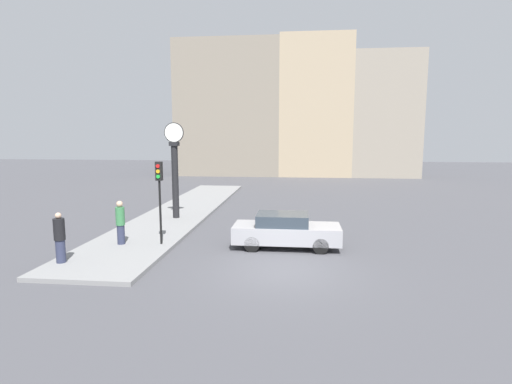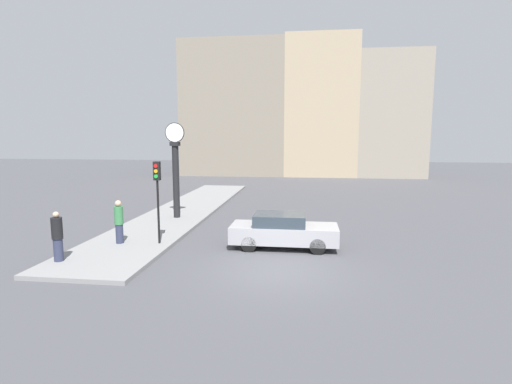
# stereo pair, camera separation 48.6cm
# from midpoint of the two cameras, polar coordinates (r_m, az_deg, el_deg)

# --- Properties ---
(ground_plane) EXTENTS (120.00, 120.00, 0.00)m
(ground_plane) POSITION_cam_midpoint_polar(r_m,az_deg,el_deg) (13.89, 4.12, -11.17)
(ground_plane) COLOR #47474C
(sidewalk_corner) EXTENTS (3.72, 23.68, 0.16)m
(sidewalk_corner) POSITION_cam_midpoint_polar(r_m,az_deg,el_deg) (24.43, -9.64, -2.66)
(sidewalk_corner) COLOR gray
(sidewalk_corner) RESTS_ON ground_plane
(building_row) EXTENTS (27.29, 5.00, 15.48)m
(building_row) POSITION_cam_midpoint_polar(r_m,az_deg,el_deg) (46.64, 6.32, 11.53)
(building_row) COLOR gray
(building_row) RESTS_ON ground_plane
(sedan_car) EXTENTS (4.35, 1.71, 1.42)m
(sedan_car) POSITION_cam_midpoint_polar(r_m,az_deg,el_deg) (16.45, 4.75, -5.52)
(sedan_car) COLOR #9E9EA3
(sedan_car) RESTS_ON ground_plane
(traffic_light_near) EXTENTS (0.26, 0.24, 3.38)m
(traffic_light_near) POSITION_cam_midpoint_polar(r_m,az_deg,el_deg) (16.60, -13.10, 1.00)
(traffic_light_near) COLOR black
(traffic_light_near) RESTS_ON sidewalk_corner
(street_clock) EXTENTS (1.06, 0.45, 5.10)m
(street_clock) POSITION_cam_midpoint_polar(r_m,az_deg,el_deg) (21.86, -10.77, 2.89)
(street_clock) COLOR black
(street_clock) RESTS_ON sidewalk_corner
(pedestrian_black_jacket) EXTENTS (0.38, 0.38, 1.78)m
(pedestrian_black_jacket) POSITION_cam_midpoint_polar(r_m,az_deg,el_deg) (15.67, -25.71, -5.76)
(pedestrian_black_jacket) COLOR #2D334C
(pedestrian_black_jacket) RESTS_ON sidewalk_corner
(pedestrian_green_hoodie) EXTENTS (0.36, 0.36, 1.79)m
(pedestrian_green_hoodie) POSITION_cam_midpoint_polar(r_m,az_deg,el_deg) (17.32, -18.23, -4.04)
(pedestrian_green_hoodie) COLOR #2D334C
(pedestrian_green_hoodie) RESTS_ON sidewalk_corner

